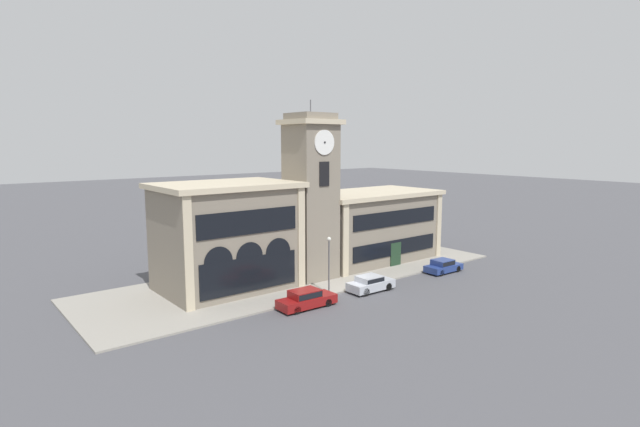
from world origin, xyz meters
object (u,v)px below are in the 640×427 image
(parked_car_near, at_px, (306,298))
(parked_car_mid, at_px, (370,283))
(parked_car_far, at_px, (443,266))
(street_lamp, at_px, (329,256))

(parked_car_near, distance_m, parked_car_mid, 7.06)
(parked_car_near, bearing_deg, parked_car_far, 1.43)
(parked_car_near, height_order, parked_car_far, parked_car_near)
(parked_car_near, distance_m, street_lamp, 4.68)
(street_lamp, bearing_deg, parked_car_far, -6.09)
(parked_car_mid, distance_m, street_lamp, 4.66)
(parked_car_near, xyz_separation_m, parked_car_mid, (7.06, -0.00, -0.03))
(parked_car_far, height_order, street_lamp, street_lamp)
(parked_car_mid, relative_size, street_lamp, 0.88)
(parked_car_near, relative_size, parked_car_far, 1.19)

